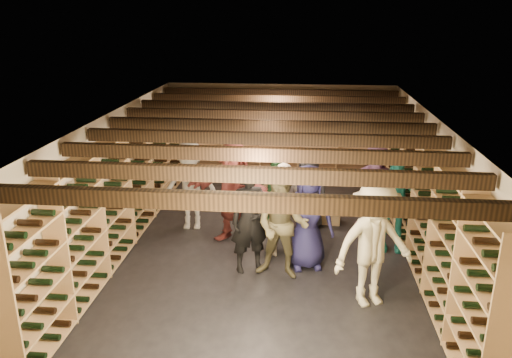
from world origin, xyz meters
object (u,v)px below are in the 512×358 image
(person_6, at_px, (308,217))
(person_7, at_px, (285,210))
(person_4, at_px, (393,203))
(person_11, at_px, (375,185))
(person_10, at_px, (275,195))
(person_3, at_px, (374,245))
(person_9, at_px, (190,186))
(crate_stack_right, at_px, (327,210))
(person_1, at_px, (250,220))
(crate_stack_left, at_px, (259,193))
(person_2, at_px, (282,226))
(crate_loose, at_px, (279,199))
(person_5, at_px, (233,193))
(person_12, at_px, (308,189))

(person_6, bearing_deg, person_7, 122.20)
(person_4, relative_size, person_11, 1.04)
(person_10, bearing_deg, person_11, 5.82)
(person_3, height_order, person_9, person_3)
(crate_stack_right, height_order, person_4, person_4)
(person_11, bearing_deg, person_1, -114.80)
(person_1, height_order, person_11, person_1)
(crate_stack_left, distance_m, person_2, 3.01)
(crate_loose, relative_size, person_5, 0.26)
(crate_stack_left, xyz_separation_m, crate_stack_right, (1.45, -0.63, -0.08))
(crate_stack_left, bearing_deg, crate_loose, 37.76)
(crate_stack_left, relative_size, person_1, 0.38)
(crate_stack_left, relative_size, person_11, 0.40)
(person_9, distance_m, person_10, 1.65)
(crate_stack_left, xyz_separation_m, person_2, (0.63, -2.90, 0.54))
(person_3, bearing_deg, person_10, 101.57)
(person_2, bearing_deg, person_5, 137.55)
(person_5, distance_m, person_11, 2.84)
(person_1, bearing_deg, person_11, 18.38)
(person_7, bearing_deg, person_11, 32.78)
(person_2, bearing_deg, person_9, 146.67)
(crate_stack_right, relative_size, person_7, 0.33)
(person_3, height_order, person_6, person_3)
(person_3, relative_size, person_4, 1.07)
(crate_loose, height_order, person_11, person_11)
(person_2, bearing_deg, person_11, 62.51)
(person_1, xyz_separation_m, person_12, (0.94, 1.80, -0.09))
(person_1, distance_m, person_11, 3.04)
(crate_stack_left, xyz_separation_m, person_3, (1.96, -3.56, 0.60))
(person_6, bearing_deg, crate_stack_right, 65.58)
(person_10, bearing_deg, person_1, -114.49)
(crate_stack_right, bearing_deg, person_11, -2.47)
(person_2, bearing_deg, person_1, 172.46)
(person_10, distance_m, person_12, 0.71)
(person_4, relative_size, person_9, 1.01)
(crate_loose, bearing_deg, person_11, -27.54)
(person_1, height_order, person_5, person_5)
(crate_stack_right, xyz_separation_m, person_4, (1.07, -1.11, 0.62))
(crate_stack_right, xyz_separation_m, person_7, (-0.81, -1.49, 0.57))
(person_1, relative_size, person_6, 1.01)
(crate_stack_left, relative_size, person_2, 0.39)
(person_5, height_order, person_9, person_5)
(crate_stack_left, xyz_separation_m, person_9, (-1.21, -1.16, 0.53))
(person_5, distance_m, person_12, 1.55)
(person_6, relative_size, person_10, 1.12)
(person_2, distance_m, person_6, 0.55)
(crate_stack_right, xyz_separation_m, person_1, (-1.34, -2.10, 0.63))
(crate_stack_left, relative_size, crate_loose, 1.36)
(crate_stack_left, bearing_deg, person_11, -15.83)
(person_1, bearing_deg, person_10, 53.24)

